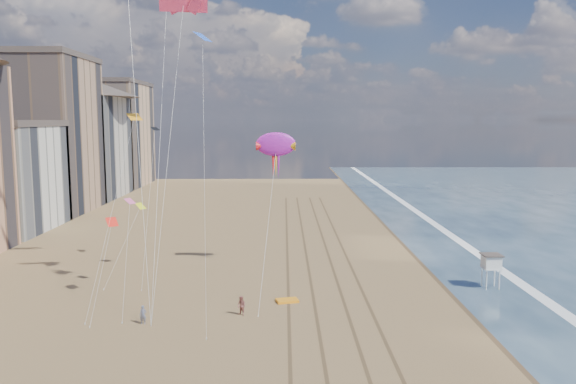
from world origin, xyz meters
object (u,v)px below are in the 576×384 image
object	(u,v)px
grounded_kite	(287,301)
show_kite	(276,145)
kite_flyer_b	(241,306)
lifeguard_stand	(491,262)
kite_flyer_a	(143,315)

from	to	relation	value
grounded_kite	show_kite	size ratio (longest dim) A/B	0.10
kite_flyer_b	grounded_kite	bearing A→B (deg)	79.18
lifeguard_stand	show_kite	bearing A→B (deg)	161.04
kite_flyer_a	kite_flyer_b	world-z (taller)	kite_flyer_b
kite_flyer_b	kite_flyer_a	bearing A→B (deg)	-129.36
lifeguard_stand	kite_flyer_b	xyz separation A→B (m)	(-24.75, -7.96, -1.84)
lifeguard_stand	grounded_kite	xyz separation A→B (m)	(-20.73, -4.26, -2.59)
lifeguard_stand	kite_flyer_a	size ratio (longest dim) A/B	2.20
lifeguard_stand	grounded_kite	distance (m)	21.32
kite_flyer_a	grounded_kite	bearing A→B (deg)	26.57
show_kite	kite_flyer_a	bearing A→B (deg)	-121.91
lifeguard_stand	show_kite	size ratio (longest dim) A/B	0.17
show_kite	kite_flyer_b	size ratio (longest dim) A/B	12.08
lifeguard_stand	kite_flyer_b	bearing A→B (deg)	-162.18
grounded_kite	kite_flyer_b	bearing A→B (deg)	-150.64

